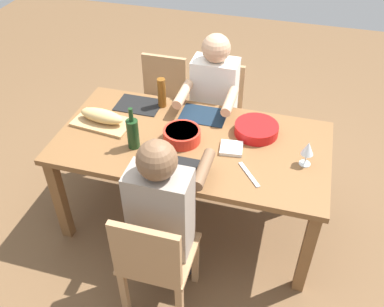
# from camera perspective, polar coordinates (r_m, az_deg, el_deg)

# --- Properties ---
(ground_plane) EXTENTS (8.00, 8.00, 0.00)m
(ground_plane) POSITION_cam_1_polar(r_m,az_deg,el_deg) (3.27, 0.00, -8.53)
(ground_plane) COLOR brown
(dining_table) EXTENTS (1.77, 0.91, 0.74)m
(dining_table) POSITION_cam_1_polar(r_m,az_deg,el_deg) (2.81, 0.00, 0.41)
(dining_table) COLOR brown
(dining_table) RESTS_ON ground_plane
(chair_near_center) EXTENTS (0.40, 0.40, 0.85)m
(chair_near_center) POSITION_cam_1_polar(r_m,az_deg,el_deg) (2.43, -5.12, -14.08)
(chair_near_center) COLOR #A87F56
(chair_near_center) RESTS_ON ground_plane
(diner_near_center) EXTENTS (0.41, 0.53, 1.20)m
(diner_near_center) POSITION_cam_1_polar(r_m,az_deg,el_deg) (2.37, -3.92, -7.57)
(diner_near_center) COLOR #2D2D38
(diner_near_center) RESTS_ON ground_plane
(chair_far_left) EXTENTS (0.40, 0.40, 0.85)m
(chair_far_left) POSITION_cam_1_polar(r_m,az_deg,el_deg) (3.64, -4.11, 7.09)
(chair_far_left) COLOR #A87F56
(chair_far_left) RESTS_ON ground_plane
(chair_far_center) EXTENTS (0.40, 0.40, 0.85)m
(chair_far_center) POSITION_cam_1_polar(r_m,az_deg,el_deg) (3.52, 3.44, 5.95)
(chair_far_center) COLOR #A87F56
(chair_far_center) RESTS_ON ground_plane
(diner_far_center) EXTENTS (0.41, 0.53, 1.20)m
(diner_far_center) POSITION_cam_1_polar(r_m,az_deg,el_deg) (3.26, 2.85, 7.37)
(diner_far_center) COLOR #2D2D38
(diner_far_center) RESTS_ON ground_plane
(serving_bowl_pasta) EXTENTS (0.24, 0.24, 0.08)m
(serving_bowl_pasta) POSITION_cam_1_polar(r_m,az_deg,el_deg) (2.73, -1.36, 2.57)
(serving_bowl_pasta) COLOR red
(serving_bowl_pasta) RESTS_ON dining_table
(serving_bowl_salad) EXTENTS (0.29, 0.29, 0.07)m
(serving_bowl_salad) POSITION_cam_1_polar(r_m,az_deg,el_deg) (2.83, 8.68, 3.34)
(serving_bowl_salad) COLOR red
(serving_bowl_salad) RESTS_ON dining_table
(cutting_board) EXTENTS (0.42, 0.26, 0.02)m
(cutting_board) POSITION_cam_1_polar(r_m,az_deg,el_deg) (2.97, -11.94, 4.11)
(cutting_board) COLOR tan
(cutting_board) RESTS_ON dining_table
(bread_loaf) EXTENTS (0.33, 0.14, 0.09)m
(bread_loaf) POSITION_cam_1_polar(r_m,az_deg,el_deg) (2.94, -12.08, 4.98)
(bread_loaf) COLOR tan
(bread_loaf) RESTS_ON cutting_board
(wine_bottle) EXTENTS (0.08, 0.08, 0.29)m
(wine_bottle) POSITION_cam_1_polar(r_m,az_deg,el_deg) (2.67, -7.98, 2.77)
(wine_bottle) COLOR #193819
(wine_bottle) RESTS_ON dining_table
(beer_bottle) EXTENTS (0.06, 0.06, 0.22)m
(beer_bottle) POSITION_cam_1_polar(r_m,az_deg,el_deg) (3.04, -4.11, 8.17)
(beer_bottle) COLOR brown
(beer_bottle) RESTS_ON dining_table
(wine_glass) EXTENTS (0.08, 0.08, 0.17)m
(wine_glass) POSITION_cam_1_polar(r_m,az_deg,el_deg) (2.59, 15.35, 0.55)
(wine_glass) COLOR silver
(wine_glass) RESTS_ON dining_table
(placemat_near_center) EXTENTS (0.32, 0.23, 0.01)m
(placemat_near_center) POSITION_cam_1_polar(r_m,az_deg,el_deg) (2.54, -1.81, -2.12)
(placemat_near_center) COLOR black
(placemat_near_center) RESTS_ON dining_table
(placemat_far_left) EXTENTS (0.32, 0.23, 0.01)m
(placemat_far_left) POSITION_cam_1_polar(r_m,az_deg,el_deg) (3.12, -7.21, 6.51)
(placemat_far_left) COLOR black
(placemat_far_left) RESTS_ON dining_table
(placemat_far_center) EXTENTS (0.32, 0.23, 0.01)m
(placemat_far_center) POSITION_cam_1_polar(r_m,az_deg,el_deg) (2.99, 1.54, 5.18)
(placemat_far_center) COLOR #142333
(placemat_far_center) RESTS_ON dining_table
(carving_knife) EXTENTS (0.16, 0.20, 0.01)m
(carving_knife) POSITION_cam_1_polar(r_m,az_deg,el_deg) (2.52, 7.70, -2.82)
(carving_knife) COLOR silver
(carving_knife) RESTS_ON dining_table
(napkin_stack) EXTENTS (0.16, 0.16, 0.02)m
(napkin_stack) POSITION_cam_1_polar(r_m,az_deg,el_deg) (2.69, 5.33, 0.71)
(napkin_stack) COLOR white
(napkin_stack) RESTS_ON dining_table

